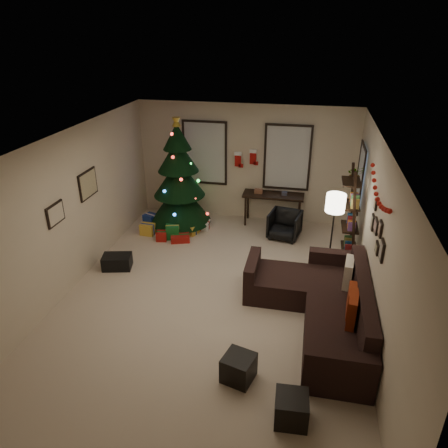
{
  "coord_description": "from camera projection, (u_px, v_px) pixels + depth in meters",
  "views": [
    {
      "loc": [
        1.43,
        -5.79,
        4.25
      ],
      "look_at": [
        0.1,
        0.6,
        1.15
      ],
      "focal_mm": 33.84,
      "sensor_mm": 36.0,
      "label": 1
    }
  ],
  "objects": [
    {
      "name": "floor",
      "position": [
        211.0,
        299.0,
        7.21
      ],
      "size": [
        7.0,
        7.0,
        0.0
      ],
      "primitive_type": "plane",
      "color": "#C1AB92",
      "rests_on": "ground"
    },
    {
      "name": "ceiling",
      "position": [
        209.0,
        143.0,
        6.05
      ],
      "size": [
        7.0,
        7.0,
        0.0
      ],
      "primitive_type": "plane",
      "rotation": [
        3.14,
        0.0,
        0.0
      ],
      "color": "white",
      "rests_on": "floor"
    },
    {
      "name": "wall_back",
      "position": [
        245.0,
        163.0,
        9.73
      ],
      "size": [
        5.0,
        0.0,
        5.0
      ],
      "primitive_type": "plane",
      "rotation": [
        1.57,
        0.0,
        0.0
      ],
      "color": "beige",
      "rests_on": "floor"
    },
    {
      "name": "wall_front",
      "position": [
        113.0,
        406.0,
        3.54
      ],
      "size": [
        5.0,
        0.0,
        5.0
      ],
      "primitive_type": "plane",
      "rotation": [
        -1.57,
        0.0,
        0.0
      ],
      "color": "beige",
      "rests_on": "floor"
    },
    {
      "name": "wall_left",
      "position": [
        66.0,
        215.0,
        7.09
      ],
      "size": [
        0.0,
        7.0,
        7.0
      ],
      "primitive_type": "plane",
      "rotation": [
        1.57,
        0.0,
        1.57
      ],
      "color": "beige",
      "rests_on": "floor"
    },
    {
      "name": "wall_right",
      "position": [
        376.0,
        243.0,
        6.17
      ],
      "size": [
        0.0,
        7.0,
        7.0
      ],
      "primitive_type": "plane",
      "rotation": [
        1.57,
        0.0,
        -1.57
      ],
      "color": "beige",
      "rests_on": "floor"
    },
    {
      "name": "window_back_left",
      "position": [
        205.0,
        153.0,
        9.79
      ],
      "size": [
        1.05,
        0.06,
        1.5
      ],
      "color": "#728CB2",
      "rests_on": "wall_back"
    },
    {
      "name": "window_back_right",
      "position": [
        287.0,
        157.0,
        9.44
      ],
      "size": [
        1.05,
        0.06,
        1.5
      ],
      "color": "#728CB2",
      "rests_on": "wall_back"
    },
    {
      "name": "window_right_wall",
      "position": [
        361.0,
        177.0,
        8.37
      ],
      "size": [
        0.06,
        0.9,
        1.3
      ],
      "color": "#728CB2",
      "rests_on": "wall_right"
    },
    {
      "name": "christmas_tree",
      "position": [
        179.0,
        182.0,
        9.38
      ],
      "size": [
        1.39,
        1.39,
        2.59
      ],
      "rotation": [
        0.0,
        0.0,
        -0.25
      ],
      "color": "black",
      "rests_on": "floor"
    },
    {
      "name": "presents",
      "position": [
        172.0,
        229.0,
        9.39
      ],
      "size": [
        1.5,
        1.01,
        0.3
      ],
      "rotation": [
        0.0,
        0.0,
        0.05
      ],
      "color": "gold",
      "rests_on": "floor"
    },
    {
      "name": "sofa",
      "position": [
        322.0,
        305.0,
        6.57
      ],
      "size": [
        1.92,
        2.79,
        0.88
      ],
      "color": "black",
      "rests_on": "floor"
    },
    {
      "name": "pillow_red_a",
      "position": [
        352.0,
        309.0,
        5.9
      ],
      "size": [
        0.18,
        0.47,
        0.45
      ],
      "primitive_type": "cube",
      "rotation": [
        0.0,
        0.0,
        -0.14
      ],
      "color": "maroon",
      "rests_on": "sofa"
    },
    {
      "name": "pillow_red_b",
      "position": [
        351.0,
        301.0,
        6.08
      ],
      "size": [
        0.15,
        0.43,
        0.42
      ],
      "primitive_type": "cube",
      "rotation": [
        0.0,
        0.0,
        -0.09
      ],
      "color": "maroon",
      "rests_on": "sofa"
    },
    {
      "name": "pillow_cream",
      "position": [
        348.0,
        273.0,
        6.79
      ],
      "size": [
        0.18,
        0.46,
        0.45
      ],
      "primitive_type": "cube",
      "rotation": [
        0.0,
        0.0,
        -0.13
      ],
      "color": "beige",
      "rests_on": "sofa"
    },
    {
      "name": "ottoman_near",
      "position": [
        239.0,
        368.0,
        5.52
      ],
      "size": [
        0.47,
        0.47,
        0.36
      ],
      "primitive_type": "cube",
      "rotation": [
        0.0,
        0.0,
        -0.27
      ],
      "color": "black",
      "rests_on": "floor"
    },
    {
      "name": "ottoman_far",
      "position": [
        291.0,
        409.0,
        4.93
      ],
      "size": [
        0.41,
        0.41,
        0.36
      ],
      "primitive_type": "cube",
      "rotation": [
        0.0,
        0.0,
        0.06
      ],
      "color": "black",
      "rests_on": "floor"
    },
    {
      "name": "desk",
      "position": [
        273.0,
        198.0,
        9.65
      ],
      "size": [
        1.38,
        0.49,
        0.74
      ],
      "color": "black",
      "rests_on": "floor"
    },
    {
      "name": "desk_chair",
      "position": [
        285.0,
        225.0,
        9.16
      ],
      "size": [
        0.69,
        0.66,
        0.61
      ],
      "primitive_type": "imported",
      "rotation": [
        0.0,
        0.0,
        -0.19
      ],
      "color": "black",
      "rests_on": "floor"
    },
    {
      "name": "bookshelf",
      "position": [
        351.0,
        221.0,
        7.8
      ],
      "size": [
        0.3,
        0.58,
        1.99
      ],
      "color": "black",
      "rests_on": "floor"
    },
    {
      "name": "potted_plant",
      "position": [
        356.0,
        172.0,
        7.79
      ],
      "size": [
        0.43,
        0.38,
        0.43
      ],
      "primitive_type": "imported",
      "rotation": [
        0.0,
        0.0,
        0.12
      ],
      "color": "#4C4C4C",
      "rests_on": "bookshelf"
    },
    {
      "name": "floor_lamp",
      "position": [
        335.0,
        208.0,
        7.35
      ],
      "size": [
        0.34,
        0.34,
        1.61
      ],
      "rotation": [
        0.0,
        0.0,
        0.43
      ],
      "color": "black",
      "rests_on": "floor"
    },
    {
      "name": "art_map",
      "position": [
        88.0,
        184.0,
        7.69
      ],
      "size": [
        0.04,
        0.6,
        0.5
      ],
      "color": "black",
      "rests_on": "wall_left"
    },
    {
      "name": "art_abstract",
      "position": [
        55.0,
        214.0,
        6.76
      ],
      "size": [
        0.04,
        0.45,
        0.35
      ],
      "color": "black",
      "rests_on": "wall_left"
    },
    {
      "name": "gallery",
      "position": [
        378.0,
        232.0,
        6.01
      ],
      "size": [
        0.03,
        1.25,
        0.54
      ],
      "color": "black",
      "rests_on": "wall_right"
    },
    {
      "name": "garland",
      "position": [
        379.0,
        192.0,
        6.03
      ],
      "size": [
        0.08,
        1.9,
        0.3
      ],
      "primitive_type": null,
      "color": "#A5140C",
      "rests_on": "wall_right"
    },
    {
      "name": "stocking_left",
      "position": [
        238.0,
        159.0,
        9.56
      ],
      "size": [
        0.2,
        0.05,
        0.36
      ],
      "color": "#990F0C",
      "rests_on": "wall_back"
    },
    {
      "name": "stocking_right",
      "position": [
        253.0,
        157.0,
        9.56
      ],
      "size": [
        0.2,
        0.05,
        0.36
      ],
      "color": "#990F0C",
      "rests_on": "wall_back"
    },
    {
      "name": "storage_bin",
      "position": [
        117.0,
        262.0,
        8.08
      ],
      "size": [
        0.6,
        0.47,
        0.27
      ],
      "primitive_type": "cube",
      "rotation": [
        0.0,
        0.0,
        0.23
      ],
      "color": "black",
      "rests_on": "floor"
    }
  ]
}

